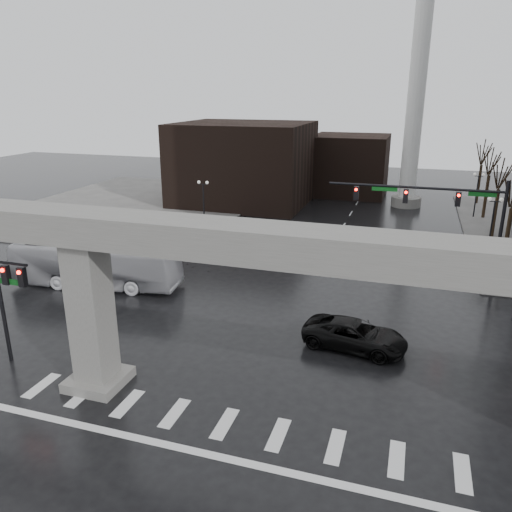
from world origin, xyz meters
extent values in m
plane|color=black|center=(0.00, 0.00, 0.00)|extent=(160.00, 160.00, 0.00)
cube|color=slate|center=(-26.00, 36.00, 0.07)|extent=(28.00, 36.00, 0.15)
cube|color=gray|center=(0.00, 0.00, 8.00)|extent=(48.00, 2.20, 1.40)
cube|color=gray|center=(-7.00, 0.00, 3.65)|extent=(1.60, 1.60, 7.30)
cube|color=gray|center=(-7.00, 0.00, 0.25)|extent=(2.60, 2.60, 0.50)
cube|color=black|center=(-14.00, 42.00, 5.00)|extent=(16.00, 14.00, 10.00)
cube|color=black|center=(-2.00, 52.00, 4.00)|extent=(10.00, 10.00, 8.00)
cylinder|color=silver|center=(6.00, 46.00, 15.00)|extent=(2.00, 2.00, 30.00)
cylinder|color=gray|center=(6.00, 46.00, 0.60)|extent=(3.60, 3.60, 1.20)
cylinder|color=black|center=(12.80, 18.80, 4.00)|extent=(0.24, 0.24, 8.00)
cylinder|color=black|center=(6.80, 18.80, 7.20)|extent=(12.00, 0.18, 0.18)
cube|color=black|center=(9.80, 18.80, 6.55)|extent=(0.35, 0.30, 1.00)
cube|color=black|center=(6.30, 18.80, 6.55)|extent=(0.35, 0.30, 1.00)
cube|color=black|center=(2.80, 18.80, 6.55)|extent=(0.35, 0.30, 1.00)
sphere|color=#FF0C05|center=(9.80, 18.62, 6.85)|extent=(0.20, 0.20, 0.20)
cube|color=#0B5116|center=(11.30, 18.80, 7.00)|extent=(1.80, 0.05, 0.35)
cube|color=#0B5116|center=(4.80, 18.80, 7.00)|extent=(1.80, 0.05, 0.35)
cylinder|color=black|center=(-12.80, 0.50, 3.00)|extent=(0.20, 0.20, 6.00)
cylinder|color=black|center=(-11.80, 0.50, 5.60)|extent=(2.00, 0.14, 0.14)
cube|color=black|center=(-12.20, 0.50, 4.95)|extent=(0.35, 0.30, 1.00)
cube|color=black|center=(-11.20, 0.50, 4.95)|extent=(0.35, 0.30, 1.00)
cube|color=#0B5116|center=(-12.30, 0.50, 4.60)|extent=(1.60, 0.05, 0.30)
cylinder|color=black|center=(13.50, 28.00, 2.40)|extent=(0.14, 0.14, 4.80)
cube|color=black|center=(13.50, 28.00, 4.75)|extent=(0.90, 0.06, 0.06)
sphere|color=silver|center=(13.05, 28.00, 4.95)|extent=(0.32, 0.32, 0.32)
sphere|color=silver|center=(13.95, 28.00, 4.95)|extent=(0.32, 0.32, 0.32)
cylinder|color=black|center=(13.50, 42.00, 2.40)|extent=(0.14, 0.14, 4.80)
cube|color=black|center=(13.50, 42.00, 4.75)|extent=(0.90, 0.06, 0.06)
sphere|color=silver|center=(13.05, 42.00, 4.95)|extent=(0.32, 0.32, 0.32)
sphere|color=silver|center=(13.95, 42.00, 4.95)|extent=(0.32, 0.32, 0.32)
cylinder|color=black|center=(-13.50, 14.00, 2.40)|extent=(0.14, 0.14, 4.80)
cube|color=black|center=(-13.50, 14.00, 4.75)|extent=(0.90, 0.06, 0.06)
sphere|color=silver|center=(-13.95, 14.00, 4.95)|extent=(0.32, 0.32, 0.32)
sphere|color=silver|center=(-13.05, 14.00, 4.95)|extent=(0.32, 0.32, 0.32)
cylinder|color=black|center=(-13.50, 28.00, 2.40)|extent=(0.14, 0.14, 4.80)
cube|color=black|center=(-13.50, 28.00, 4.75)|extent=(0.90, 0.06, 0.06)
sphere|color=silver|center=(-13.95, 28.00, 4.95)|extent=(0.32, 0.32, 0.32)
sphere|color=silver|center=(-13.05, 28.00, 4.95)|extent=(0.32, 0.32, 0.32)
cylinder|color=black|center=(-13.50, 42.00, 2.40)|extent=(0.14, 0.14, 4.80)
cube|color=black|center=(-13.50, 42.00, 4.75)|extent=(0.90, 0.06, 0.06)
sphere|color=silver|center=(-13.95, 42.00, 4.95)|extent=(0.32, 0.32, 0.32)
sphere|color=silver|center=(-13.05, 42.00, 4.95)|extent=(0.32, 0.32, 0.32)
cylinder|color=black|center=(14.50, 26.00, 2.33)|extent=(0.34, 0.34, 4.66)
cylinder|color=black|center=(14.50, 34.00, 2.38)|extent=(0.34, 0.34, 4.76)
cylinder|color=black|center=(14.50, 34.00, 6.29)|extent=(0.12, 1.59, 3.11)
cylinder|color=black|center=(15.00, 34.25, 6.05)|extent=(0.86, 1.18, 2.62)
cylinder|color=black|center=(14.50, 42.00, 2.43)|extent=(0.34, 0.34, 4.87)
cylinder|color=black|center=(14.50, 42.00, 6.43)|extent=(0.12, 1.62, 3.18)
cylinder|color=black|center=(15.00, 42.25, 6.18)|extent=(0.88, 1.20, 2.68)
cylinder|color=black|center=(14.50, 50.00, 2.48)|extent=(0.34, 0.34, 4.97)
cylinder|color=black|center=(14.50, 50.00, 6.57)|extent=(0.12, 1.65, 3.25)
cylinder|color=black|center=(15.00, 50.25, 6.31)|extent=(0.89, 1.23, 2.74)
imported|color=black|center=(4.47, 7.49, 0.80)|extent=(6.04, 3.44, 1.59)
imported|color=#B7B6BC|center=(-14.79, 11.19, 1.73)|extent=(12.72, 4.42, 3.47)
camera|label=1|loc=(6.84, -17.90, 13.67)|focal=35.00mm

